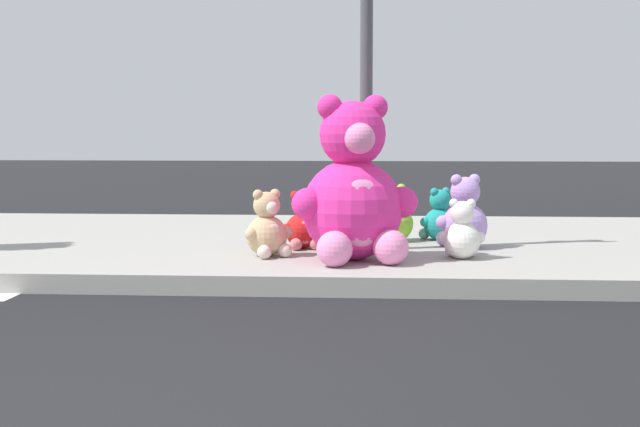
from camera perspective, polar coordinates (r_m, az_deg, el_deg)
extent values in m
cube|color=#9E9B93|center=(8.30, -3.78, -2.15)|extent=(28.00, 4.40, 0.15)
cylinder|color=#4C4C51|center=(7.37, 3.16, 9.93)|extent=(0.11, 0.11, 3.20)
sphere|color=#F22D93|center=(6.83, 2.20, 0.27)|extent=(0.82, 0.82, 0.82)
ellipsoid|color=pink|center=(6.55, 2.82, 0.03)|extent=(0.48, 0.29, 0.53)
sphere|color=#F22D93|center=(6.80, 2.22, 5.40)|extent=(0.54, 0.54, 0.54)
sphere|color=pink|center=(6.58, 2.70, 5.11)|extent=(0.25, 0.25, 0.25)
sphere|color=#F22D93|center=(6.85, 3.77, 7.19)|extent=(0.20, 0.20, 0.20)
sphere|color=#F22D93|center=(6.83, 5.57, 0.76)|extent=(0.26, 0.26, 0.26)
sphere|color=pink|center=(6.59, 4.82, -2.30)|extent=(0.28, 0.28, 0.28)
sphere|color=#F22D93|center=(6.76, 0.67, 7.22)|extent=(0.20, 0.20, 0.20)
sphere|color=#F22D93|center=(6.65, -0.84, 0.65)|extent=(0.26, 0.26, 0.26)
sphere|color=pink|center=(6.48, 0.99, -2.42)|extent=(0.28, 0.28, 0.28)
sphere|color=white|center=(6.99, 9.58, -1.81)|extent=(0.30, 0.30, 0.30)
ellipsoid|color=white|center=(7.09, 9.55, -1.70)|extent=(0.17, 0.08, 0.20)
sphere|color=white|center=(6.96, 9.61, 0.03)|extent=(0.20, 0.20, 0.20)
sphere|color=white|center=(7.05, 9.58, 0.00)|extent=(0.09, 0.09, 0.09)
sphere|color=white|center=(6.95, 9.05, 0.69)|extent=(0.08, 0.08, 0.08)
sphere|color=white|center=(7.02, 8.40, -1.58)|extent=(0.09, 0.09, 0.09)
sphere|color=white|center=(7.12, 8.86, -2.47)|extent=(0.10, 0.10, 0.10)
sphere|color=white|center=(6.96, 10.20, 0.67)|extent=(0.08, 0.08, 0.08)
sphere|color=white|center=(7.03, 10.75, -1.60)|extent=(0.09, 0.09, 0.09)
sphere|color=white|center=(7.13, 10.20, -2.48)|extent=(0.10, 0.10, 0.10)
sphere|color=tan|center=(7.05, -3.62, -1.51)|extent=(0.34, 0.34, 0.34)
ellipsoid|color=beige|center=(6.94, -3.17, -1.62)|extent=(0.20, 0.17, 0.22)
sphere|color=tan|center=(7.02, -3.63, 0.57)|extent=(0.23, 0.23, 0.23)
sphere|color=beige|center=(6.94, -3.29, 0.40)|extent=(0.10, 0.10, 0.10)
sphere|color=tan|center=(7.05, -3.06, 1.33)|extent=(0.09, 0.09, 0.09)
sphere|color=tan|center=(7.08, -2.28, -1.26)|extent=(0.11, 0.11, 0.11)
sphere|color=beige|center=(6.98, -2.39, -2.52)|extent=(0.12, 0.12, 0.12)
sphere|color=tan|center=(6.98, -4.22, 1.28)|extent=(0.09, 0.09, 0.09)
sphere|color=tan|center=(6.94, -4.68, -1.42)|extent=(0.11, 0.11, 0.11)
sphere|color=beige|center=(6.89, -3.79, -2.62)|extent=(0.12, 0.12, 0.12)
sphere|color=red|center=(7.51, -1.17, -1.17)|extent=(0.32, 0.32, 0.32)
ellipsoid|color=#DB7B7B|center=(7.40, -1.00, -1.27)|extent=(0.19, 0.11, 0.21)
sphere|color=red|center=(7.48, -1.17, 0.62)|extent=(0.21, 0.21, 0.21)
sphere|color=#DB7B7B|center=(7.40, -1.04, 0.47)|extent=(0.09, 0.09, 0.09)
sphere|color=red|center=(7.49, -0.63, 1.26)|extent=(0.08, 0.08, 0.08)
sphere|color=red|center=(7.50, 0.01, -1.00)|extent=(0.10, 0.10, 0.10)
sphere|color=#DB7B7B|center=(7.41, -0.31, -2.07)|extent=(0.11, 0.11, 0.11)
sphere|color=red|center=(7.46, -1.72, 1.24)|extent=(0.08, 0.08, 0.08)
sphere|color=red|center=(7.44, -2.24, -1.05)|extent=(0.10, 0.10, 0.10)
sphere|color=#DB7B7B|center=(7.38, -1.63, -2.11)|extent=(0.11, 0.11, 0.11)
sphere|color=#B28CD8|center=(7.62, 9.77, -0.81)|extent=(0.41, 0.41, 0.41)
ellipsoid|color=silver|center=(7.75, 9.20, -0.69)|extent=(0.24, 0.18, 0.26)
sphere|color=#B28CD8|center=(7.60, 9.81, 1.46)|extent=(0.27, 0.27, 0.27)
sphere|color=silver|center=(7.69, 9.36, 1.40)|extent=(0.12, 0.12, 0.12)
sphere|color=#B28CD8|center=(7.54, 9.22, 2.25)|extent=(0.10, 0.10, 0.10)
sphere|color=#B28CD8|center=(7.56, 8.33, -0.60)|extent=(0.13, 0.13, 0.13)
sphere|color=silver|center=(7.73, 8.38, -1.69)|extent=(0.14, 0.14, 0.14)
sphere|color=#B28CD8|center=(7.64, 10.42, 2.28)|extent=(0.10, 0.10, 0.10)
sphere|color=#B28CD8|center=(7.77, 10.79, -0.48)|extent=(0.13, 0.13, 0.13)
sphere|color=silver|center=(7.84, 9.78, -1.61)|extent=(0.14, 0.14, 0.14)
sphere|color=teal|center=(8.15, 8.11, -0.71)|extent=(0.31, 0.31, 0.31)
ellipsoid|color=#7BBFBC|center=(8.24, 7.61, -0.64)|extent=(0.18, 0.15, 0.20)
sphere|color=teal|center=(8.13, 8.13, 0.91)|extent=(0.20, 0.20, 0.20)
sphere|color=#7BBFBC|center=(8.20, 7.74, 0.86)|extent=(0.09, 0.09, 0.09)
sphere|color=teal|center=(8.08, 7.75, 1.46)|extent=(0.08, 0.08, 0.08)
sphere|color=teal|center=(8.09, 7.13, -0.58)|extent=(0.10, 0.10, 0.10)
sphere|color=#7BBFBC|center=(8.21, 7.06, -1.36)|extent=(0.11, 0.11, 0.11)
sphere|color=teal|center=(8.17, 8.52, 1.49)|extent=(0.08, 0.08, 0.08)
sphere|color=teal|center=(8.27, 8.72, -0.46)|extent=(0.10, 0.10, 0.10)
sphere|color=#7BBFBC|center=(8.32, 7.97, -1.28)|extent=(0.11, 0.11, 0.11)
sphere|color=#8CD133|center=(8.01, 5.15, -0.70)|extent=(0.33, 0.33, 0.33)
ellipsoid|color=#B8DE87|center=(8.09, 4.50, -0.63)|extent=(0.18, 0.18, 0.22)
sphere|color=#8CD133|center=(7.99, 5.16, 1.07)|extent=(0.22, 0.22, 0.22)
sphere|color=#B8DE87|center=(8.05, 4.66, 1.02)|extent=(0.10, 0.10, 0.10)
sphere|color=#8CD133|center=(7.93, 4.81, 1.67)|extent=(0.08, 0.08, 0.08)
sphere|color=#8CD133|center=(7.92, 4.18, -0.58)|extent=(0.10, 0.10, 0.10)
sphere|color=#B8DE87|center=(8.05, 3.95, -1.44)|extent=(0.11, 0.11, 0.11)
sphere|color=#8CD133|center=(8.04, 5.52, 1.72)|extent=(0.08, 0.08, 0.08)
sphere|color=#8CD133|center=(8.16, 5.65, -0.41)|extent=(0.10, 0.10, 0.10)
sphere|color=#B8DE87|center=(8.19, 4.81, -1.33)|extent=(0.11, 0.11, 0.11)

